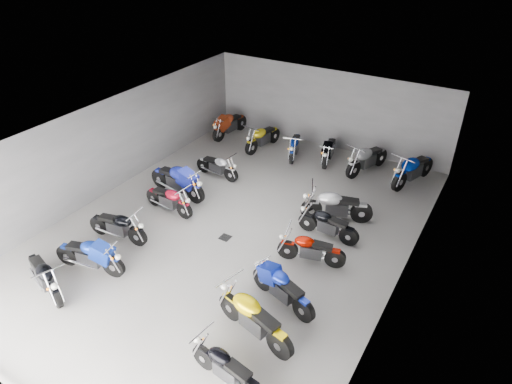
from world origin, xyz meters
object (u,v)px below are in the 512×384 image
motorcycle_right_d (311,249)px  motorcycle_right_e (327,224)px  motorcycle_back_f (413,169)px  motorcycle_left_d (169,199)px  motorcycle_back_a (229,124)px  motorcycle_left_a (44,276)px  motorcycle_back_d (329,150)px  motorcycle_left_f (218,166)px  motorcycle_right_a (226,368)px  motorcycle_right_c (282,288)px  motorcycle_back_e (367,159)px  motorcycle_left_e (178,181)px  drain_grate (225,237)px  motorcycle_left_b (90,255)px  motorcycle_right_f (336,206)px  motorcycle_left_c (118,226)px  motorcycle_back_b (262,137)px  motorcycle_back_c (295,146)px  motorcycle_right_b (254,318)px

motorcycle_right_d → motorcycle_right_e: (-0.07, 1.32, 0.00)m
motorcycle_back_f → motorcycle_left_d: bearing=61.6°
motorcycle_back_a → motorcycle_left_a: bearing=102.5°
motorcycle_right_d → motorcycle_back_d: motorcycle_back_d is taller
motorcycle_back_f → motorcycle_left_f: bearing=45.4°
motorcycle_right_a → motorcycle_right_c: (-0.11, 2.59, 0.04)m
motorcycle_right_d → motorcycle_back_f: motorcycle_back_f is taller
motorcycle_left_d → motorcycle_back_e: size_ratio=0.90×
motorcycle_back_a → motorcycle_left_e: bearing=109.1°
drain_grate → motorcycle_left_a: bearing=-122.3°
motorcycle_left_b → motorcycle_left_f: bearing=169.2°
motorcycle_left_a → motorcycle_left_f: 7.17m
motorcycle_left_f → motorcycle_right_a: 8.72m
motorcycle_left_f → motorcycle_right_f: size_ratio=0.88×
motorcycle_back_a → motorcycle_back_f: bearing=-175.5°
motorcycle_right_c → motorcycle_right_f: 4.05m
drain_grate → motorcycle_back_a: size_ratio=0.15×
motorcycle_left_c → motorcycle_right_e: motorcycle_left_c is taller
motorcycle_left_b → motorcycle_back_f: (6.19, 9.18, 0.06)m
motorcycle_left_d → motorcycle_back_f: 8.57m
motorcycle_left_d → motorcycle_back_b: size_ratio=0.92×
motorcycle_left_a → drain_grate: bearing=166.4°
motorcycle_left_a → motorcycle_right_c: 6.01m
motorcycle_right_c → motorcycle_back_d: motorcycle_right_c is taller
motorcycle_left_c → motorcycle_right_f: bearing=122.7°
motorcycle_right_d → motorcycle_back_a: 8.92m
motorcycle_left_f → motorcycle_back_a: (-1.66, 3.27, 0.08)m
motorcycle_right_a → motorcycle_left_a: bearing=98.4°
motorcycle_left_f → motorcycle_right_c: motorcycle_right_c is taller
motorcycle_back_a → motorcycle_back_f: motorcycle_back_f is taller
motorcycle_right_d → motorcycle_back_e: bearing=-10.4°
motorcycle_left_e → motorcycle_right_e: (5.33, 0.40, -0.11)m
motorcycle_back_b → motorcycle_back_c: motorcycle_back_b is taller
motorcycle_right_d → motorcycle_back_d: 6.26m
drain_grate → motorcycle_left_f: bearing=128.2°
motorcycle_left_d → motorcycle_right_c: 5.34m
motorcycle_right_b → motorcycle_back_c: size_ratio=1.18×
motorcycle_back_a → motorcycle_back_c: size_ratio=1.16×
motorcycle_left_b → motorcycle_right_a: bearing=67.2°
motorcycle_right_b → motorcycle_right_e: 4.34m
motorcycle_left_e → motorcycle_back_d: 6.07m
motorcycle_left_c → motorcycle_right_e: (5.24, 3.27, -0.02)m
drain_grate → motorcycle_back_c: (-0.65, 5.90, 0.46)m
motorcycle_left_f → motorcycle_right_d: bearing=65.4°
motorcycle_right_d → motorcycle_back_d: size_ratio=0.96×
motorcycle_left_b → motorcycle_back_d: motorcycle_left_b is taller
motorcycle_left_b → motorcycle_back_f: 11.07m
motorcycle_right_e → motorcycle_back_d: motorcycle_back_d is taller
motorcycle_right_e → motorcycle_back_c: 5.38m
motorcycle_back_e → motorcycle_back_f: 1.69m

